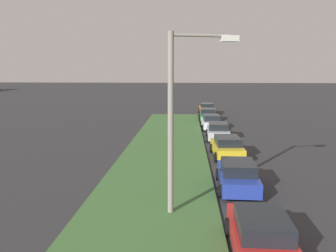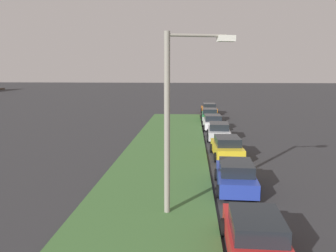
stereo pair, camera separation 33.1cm
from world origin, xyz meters
name	(u,v)px [view 1 (the left image)]	position (x,y,z in m)	size (l,w,h in m)	color
grass_median	(153,194)	(10.00, 6.22, 0.06)	(60.00, 6.00, 0.12)	#3D6633
parked_car_red	(261,235)	(4.65, 2.20, 0.72)	(4.33, 2.09, 1.47)	red
parked_car_blue	(238,175)	(11.15, 2.04, 0.72)	(4.36, 2.13, 1.47)	#23389E
parked_car_yellow	(227,147)	(17.73, 1.84, 0.72)	(4.38, 2.18, 1.47)	gold
parked_car_silver	(218,131)	(23.99, 1.93, 0.72)	(4.36, 2.14, 1.47)	#B2B5BA
parked_car_white	(211,122)	(29.31, 2.16, 0.72)	(4.35, 2.12, 1.47)	silver
parked_car_green	(208,115)	(35.02, 2.17, 0.72)	(4.34, 2.10, 1.47)	#1E6B38
parked_car_orange	(207,109)	(41.33, 1.93, 0.72)	(4.39, 2.19, 1.47)	orange
streetlight	(179,111)	(7.89, 4.94, 4.39)	(0.96, 2.83, 7.50)	gray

